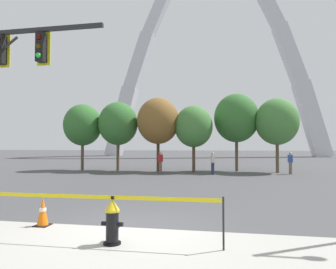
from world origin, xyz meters
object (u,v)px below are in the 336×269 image
object	(u,v)px
pedestrian_walking_right	(213,163)
pedestrian_standing_center	(160,162)
fire_hydrant	(112,222)
monument_arch	(211,63)
traffic_cone_by_hydrant	(43,212)
pedestrian_walking_left	(290,163)

from	to	relation	value
pedestrian_walking_right	pedestrian_standing_center	bearing A→B (deg)	174.47
fire_hydrant	monument_arch	bearing A→B (deg)	89.97
traffic_cone_by_hydrant	pedestrian_walking_left	bearing A→B (deg)	59.76
monument_arch	pedestrian_walking_right	bearing A→B (deg)	-87.71
fire_hydrant	traffic_cone_by_hydrant	world-z (taller)	fire_hydrant
monument_arch	pedestrian_walking_left	distance (m)	40.76
monument_arch	fire_hydrant	bearing A→B (deg)	-90.03
fire_hydrant	pedestrian_walking_left	bearing A→B (deg)	67.52
fire_hydrant	traffic_cone_by_hydrant	distance (m)	2.48
pedestrian_standing_center	fire_hydrant	bearing A→B (deg)	-81.72
fire_hydrant	pedestrian_walking_right	xyz separation A→B (m)	(1.53, 15.55, 0.35)
fire_hydrant	pedestrian_walking_left	distance (m)	18.29
fire_hydrant	monument_arch	xyz separation A→B (m)	(0.03, 53.08, 17.79)
traffic_cone_by_hydrant	pedestrian_standing_center	xyz separation A→B (m)	(-0.06, 14.89, 0.46)
fire_hydrant	pedestrian_standing_center	distance (m)	16.10
fire_hydrant	pedestrian_walking_right	bearing A→B (deg)	84.39
pedestrian_standing_center	pedestrian_walking_right	bearing A→B (deg)	-5.53
pedestrian_walking_left	monument_arch	bearing A→B (deg)	100.90
pedestrian_walking_right	fire_hydrant	bearing A→B (deg)	-95.61
traffic_cone_by_hydrant	pedestrian_walking_right	bearing A→B (deg)	75.39
fire_hydrant	pedestrian_standing_center	bearing A→B (deg)	98.28
traffic_cone_by_hydrant	pedestrian_walking_right	xyz separation A→B (m)	(3.78, 14.52, 0.46)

